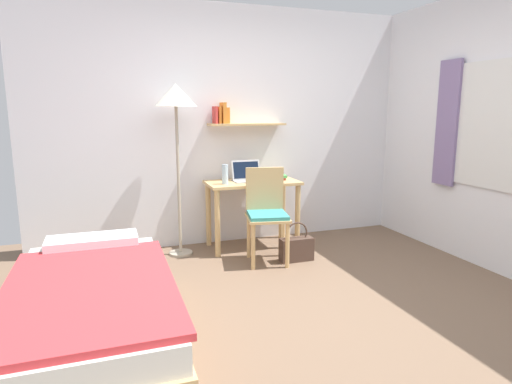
{
  "coord_description": "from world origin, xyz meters",
  "views": [
    {
      "loc": [
        -1.35,
        -2.67,
        1.49
      ],
      "look_at": [
        -0.25,
        0.51,
        0.85
      ],
      "focal_mm": 30.48,
      "sensor_mm": 36.0,
      "label": 1
    }
  ],
  "objects_px": {
    "book_stack": "(277,177)",
    "handbag": "(296,248)",
    "desk_chair": "(267,211)",
    "bed": "(93,314)",
    "laptop": "(247,176)",
    "water_bottle": "(225,174)",
    "standing_lamp": "(176,104)",
    "desk": "(252,195)"
  },
  "relations": [
    {
      "from": "book_stack",
      "to": "handbag",
      "type": "distance_m",
      "value": 0.89
    },
    {
      "from": "laptop",
      "to": "book_stack",
      "type": "bearing_deg",
      "value": -0.9
    },
    {
      "from": "desk_chair",
      "to": "handbag",
      "type": "height_order",
      "value": "desk_chair"
    },
    {
      "from": "laptop",
      "to": "handbag",
      "type": "bearing_deg",
      "value": -63.74
    },
    {
      "from": "bed",
      "to": "standing_lamp",
      "type": "distance_m",
      "value": 2.27
    },
    {
      "from": "desk",
      "to": "handbag",
      "type": "height_order",
      "value": "desk"
    },
    {
      "from": "desk_chair",
      "to": "book_stack",
      "type": "bearing_deg",
      "value": 58.36
    },
    {
      "from": "standing_lamp",
      "to": "water_bottle",
      "type": "xyz_separation_m",
      "value": [
        0.47,
        -0.07,
        -0.71
      ]
    },
    {
      "from": "desk",
      "to": "water_bottle",
      "type": "distance_m",
      "value": 0.42
    },
    {
      "from": "bed",
      "to": "water_bottle",
      "type": "distance_m",
      "value": 2.14
    },
    {
      "from": "laptop",
      "to": "standing_lamp",
      "type": "bearing_deg",
      "value": -176.17
    },
    {
      "from": "desk_chair",
      "to": "standing_lamp",
      "type": "distance_m",
      "value": 1.38
    },
    {
      "from": "desk",
      "to": "laptop",
      "type": "bearing_deg",
      "value": 134.64
    },
    {
      "from": "laptop",
      "to": "book_stack",
      "type": "height_order",
      "value": "laptop"
    },
    {
      "from": "bed",
      "to": "desk_chair",
      "type": "bearing_deg",
      "value": 36.8
    },
    {
      "from": "bed",
      "to": "laptop",
      "type": "bearing_deg",
      "value": 47.53
    },
    {
      "from": "standing_lamp",
      "to": "handbag",
      "type": "distance_m",
      "value": 1.86
    },
    {
      "from": "desk_chair",
      "to": "laptop",
      "type": "bearing_deg",
      "value": 93.36
    },
    {
      "from": "standing_lamp",
      "to": "water_bottle",
      "type": "height_order",
      "value": "standing_lamp"
    },
    {
      "from": "water_bottle",
      "to": "book_stack",
      "type": "distance_m",
      "value": 0.64
    },
    {
      "from": "handbag",
      "to": "desk_chair",
      "type": "bearing_deg",
      "value": 158.38
    },
    {
      "from": "standing_lamp",
      "to": "laptop",
      "type": "xyz_separation_m",
      "value": [
        0.75,
        0.05,
        -0.76
      ]
    },
    {
      "from": "desk_chair",
      "to": "handbag",
      "type": "distance_m",
      "value": 0.48
    },
    {
      "from": "standing_lamp",
      "to": "book_stack",
      "type": "bearing_deg",
      "value": 2.34
    },
    {
      "from": "standing_lamp",
      "to": "book_stack",
      "type": "xyz_separation_m",
      "value": [
        1.1,
        0.04,
        -0.79
      ]
    },
    {
      "from": "desk_chair",
      "to": "laptop",
      "type": "height_order",
      "value": "laptop"
    },
    {
      "from": "bed",
      "to": "water_bottle",
      "type": "height_order",
      "value": "water_bottle"
    },
    {
      "from": "laptop",
      "to": "water_bottle",
      "type": "relative_size",
      "value": 1.58
    },
    {
      "from": "book_stack",
      "to": "handbag",
      "type": "xyz_separation_m",
      "value": [
        -0.04,
        -0.62,
        -0.63
      ]
    },
    {
      "from": "bed",
      "to": "desk_chair",
      "type": "distance_m",
      "value": 2.02
    },
    {
      "from": "book_stack",
      "to": "desk",
      "type": "bearing_deg",
      "value": -172.64
    },
    {
      "from": "bed",
      "to": "water_bottle",
      "type": "relative_size",
      "value": 9.04
    },
    {
      "from": "laptop",
      "to": "water_bottle",
      "type": "height_order",
      "value": "laptop"
    },
    {
      "from": "laptop",
      "to": "water_bottle",
      "type": "xyz_separation_m",
      "value": [
        -0.28,
        -0.12,
        0.05
      ]
    },
    {
      "from": "desk",
      "to": "standing_lamp",
      "type": "xyz_separation_m",
      "value": [
        -0.8,
        -0.01,
        0.96
      ]
    },
    {
      "from": "desk",
      "to": "book_stack",
      "type": "xyz_separation_m",
      "value": [
        0.3,
        0.04,
        0.18
      ]
    },
    {
      "from": "laptop",
      "to": "handbag",
      "type": "xyz_separation_m",
      "value": [
        0.31,
        -0.63,
        -0.66
      ]
    },
    {
      "from": "bed",
      "to": "water_bottle",
      "type": "xyz_separation_m",
      "value": [
        1.29,
        1.6,
        0.59
      ]
    },
    {
      "from": "bed",
      "to": "standing_lamp",
      "type": "xyz_separation_m",
      "value": [
        0.82,
        1.66,
        1.3
      ]
    },
    {
      "from": "book_stack",
      "to": "handbag",
      "type": "bearing_deg",
      "value": -93.3
    },
    {
      "from": "standing_lamp",
      "to": "desk",
      "type": "bearing_deg",
      "value": 0.43
    },
    {
      "from": "book_stack",
      "to": "desk_chair",
      "type": "bearing_deg",
      "value": -121.64
    }
  ]
}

